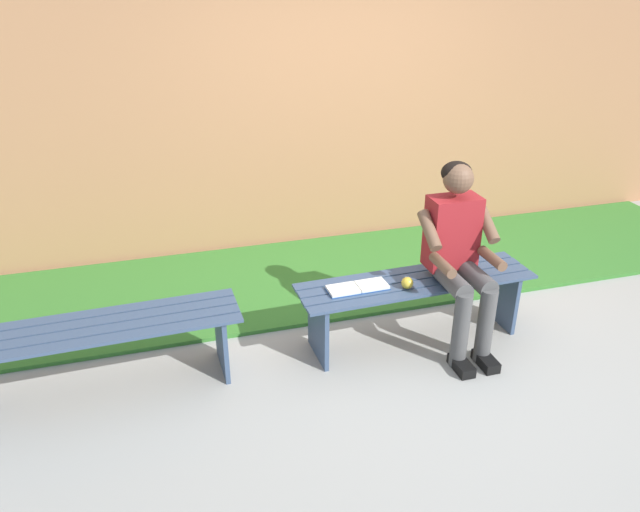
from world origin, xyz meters
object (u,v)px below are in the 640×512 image
(bench_far, at_px, (97,342))
(apple, at_px, (407,283))
(person_seated, at_px, (459,251))
(bench_near, at_px, (415,295))
(book_open, at_px, (358,288))

(bench_far, bearing_deg, apple, 177.38)
(person_seated, bearing_deg, bench_near, -22.75)
(apple, relative_size, book_open, 0.19)
(book_open, bearing_deg, bench_near, 179.37)
(bench_far, distance_m, apple, 1.99)
(bench_near, distance_m, book_open, 0.45)
(apple, bearing_deg, book_open, -14.33)
(person_seated, xyz_separation_m, book_open, (0.68, -0.09, -0.22))
(bench_far, height_order, person_seated, person_seated)
(bench_near, relative_size, bench_far, 0.96)
(bench_far, bearing_deg, book_open, 179.69)
(person_seated, height_order, book_open, person_seated)
(person_seated, bearing_deg, bench_far, -2.50)
(bench_near, xyz_separation_m, book_open, (0.43, 0.01, 0.13))
(apple, bearing_deg, bench_near, -140.97)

